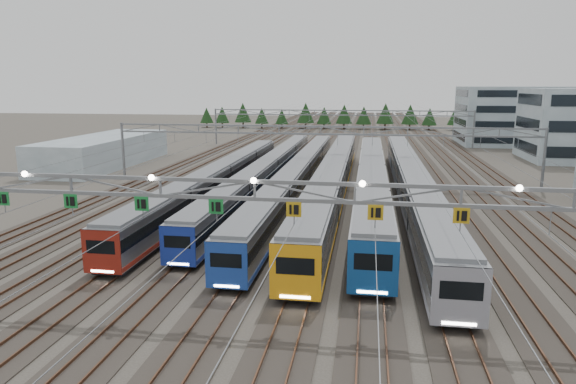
# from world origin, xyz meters

# --- Properties ---
(ground) EXTENTS (400.00, 400.00, 0.00)m
(ground) POSITION_xyz_m (0.00, 0.00, 0.00)
(ground) COLOR #47423A
(ground) RESTS_ON ground
(track_bed) EXTENTS (54.00, 260.00, 5.42)m
(track_bed) POSITION_xyz_m (0.00, 100.00, 1.49)
(track_bed) COLOR #2D2823
(track_bed) RESTS_ON ground
(train_a) EXTENTS (2.78, 56.39, 3.62)m
(train_a) POSITION_xyz_m (-11.25, 30.96, 2.06)
(train_a) COLOR black
(train_a) RESTS_ON ground
(train_b) EXTENTS (2.64, 66.47, 3.43)m
(train_b) POSITION_xyz_m (-6.75, 38.28, 1.96)
(train_b) COLOR black
(train_b) RESTS_ON ground
(train_c) EXTENTS (2.75, 67.83, 3.58)m
(train_c) POSITION_xyz_m (-2.25, 35.46, 2.04)
(train_c) COLOR black
(train_c) RESTS_ON ground
(train_d) EXTENTS (3.11, 66.73, 4.06)m
(train_d) POSITION_xyz_m (2.25, 33.76, 2.28)
(train_d) COLOR black
(train_d) RESTS_ON ground
(train_e) EXTENTS (3.11, 60.94, 4.06)m
(train_e) POSITION_xyz_m (6.75, 32.30, 2.28)
(train_e) COLOR black
(train_e) RESTS_ON ground
(train_f) EXTENTS (3.00, 68.58, 3.92)m
(train_f) POSITION_xyz_m (11.25, 32.63, 2.21)
(train_f) COLOR black
(train_f) RESTS_ON ground
(gantry_near) EXTENTS (56.36, 0.61, 8.08)m
(gantry_near) POSITION_xyz_m (-0.05, -0.12, 7.09)
(gantry_near) COLOR gray
(gantry_near) RESTS_ON ground
(gantry_mid) EXTENTS (56.36, 0.36, 8.00)m
(gantry_mid) POSITION_xyz_m (0.00, 40.00, 6.39)
(gantry_mid) COLOR gray
(gantry_mid) RESTS_ON ground
(gantry_far) EXTENTS (56.36, 0.36, 8.00)m
(gantry_far) POSITION_xyz_m (0.00, 85.00, 6.39)
(gantry_far) COLOR gray
(gantry_far) RESTS_ON ground
(depot_bldg_mid) EXTENTS (14.00, 16.00, 12.58)m
(depot_bldg_mid) POSITION_xyz_m (41.22, 70.15, 6.29)
(depot_bldg_mid) COLOR #8FA2AB
(depot_bldg_mid) RESTS_ON ground
(depot_bldg_north) EXTENTS (22.00, 18.00, 12.86)m
(depot_bldg_north) POSITION_xyz_m (37.85, 95.38, 6.43)
(depot_bldg_north) COLOR #8FA2AB
(depot_bldg_north) RESTS_ON ground
(west_shed) EXTENTS (10.00, 30.00, 4.75)m
(west_shed) POSITION_xyz_m (-37.35, 51.72, 2.37)
(west_shed) COLOR #8FA2AB
(west_shed) RESTS_ON ground
(treeline) EXTENTS (93.80, 5.60, 7.02)m
(treeline) POSITION_xyz_m (-0.90, 130.54, 4.23)
(treeline) COLOR #332114
(treeline) RESTS_ON ground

